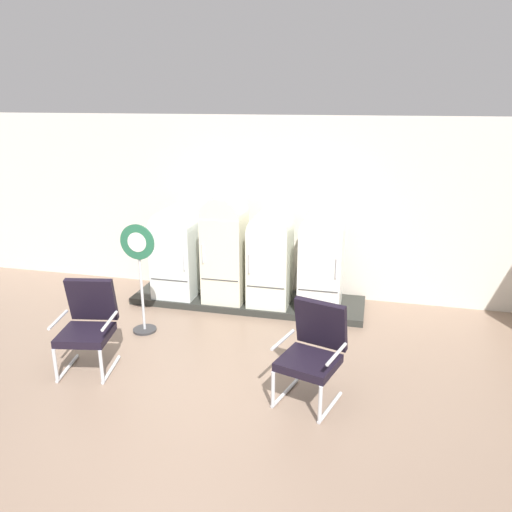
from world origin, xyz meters
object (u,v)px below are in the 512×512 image
refrigerator_0 (176,249)px  refrigerator_3 (322,256)px  armchair_left (88,322)px  sign_stand (141,279)px  armchair_right (313,348)px  refrigerator_1 (225,246)px  refrigerator_2 (270,254)px

refrigerator_0 → refrigerator_3: refrigerator_3 is taller
armchair_left → sign_stand: size_ratio=0.70×
refrigerator_0 → armchair_right: refrigerator_0 is taller
refrigerator_1 → armchair_left: refrigerator_1 is taller
refrigerator_3 → refrigerator_1: bearing=-178.3°
refrigerator_0 → armchair_left: 2.18m
refrigerator_1 → refrigerator_2: 0.69m
refrigerator_2 → armchair_left: size_ratio=1.36×
sign_stand → armchair_right: bearing=-22.7°
refrigerator_1 → refrigerator_3: bearing=1.7°
refrigerator_0 → armchair_right: bearing=-42.4°
refrigerator_1 → sign_stand: bearing=-126.4°
refrigerator_3 → refrigerator_2: bearing=-178.2°
sign_stand → refrigerator_2: bearing=37.1°
armchair_left → refrigerator_0: bearing=83.8°
refrigerator_1 → armchair_left: (-1.03, -2.11, -0.38)m
refrigerator_1 → refrigerator_0: bearing=177.1°
refrigerator_1 → armchair_right: bearing=-53.2°
armchair_left → armchair_right: 2.63m
armchair_right → sign_stand: (-2.43, 1.02, 0.19)m
armchair_right → sign_stand: sign_stand is taller
refrigerator_1 → armchair_right: 2.70m
refrigerator_3 → armchair_right: bearing=-85.7°
refrigerator_1 → refrigerator_3: refrigerator_1 is taller
refrigerator_2 → armchair_left: 2.75m
refrigerator_3 → sign_stand: refrigerator_3 is taller
sign_stand → refrigerator_1: bearing=53.6°
refrigerator_2 → sign_stand: 1.91m
refrigerator_0 → refrigerator_3: bearing=0.1°
armchair_left → armchair_right: bearing=-0.7°
armchair_right → sign_stand: 2.64m
refrigerator_2 → armchair_left: bearing=-128.8°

